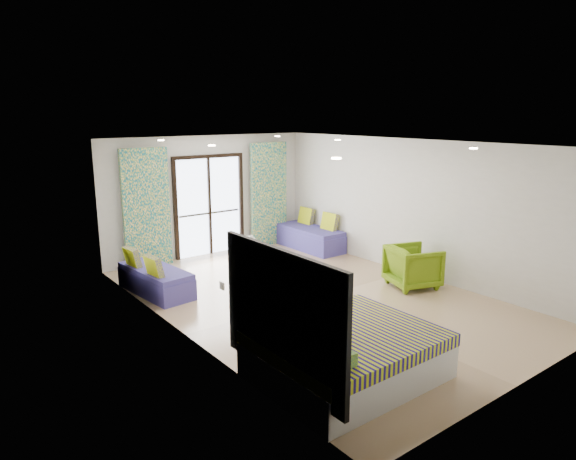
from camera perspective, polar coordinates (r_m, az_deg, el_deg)
floor at (r=9.13m, az=2.97°, el=-7.57°), size 5.00×7.50×0.01m
ceiling at (r=8.57m, az=3.19°, el=9.59°), size 5.00×7.50×0.01m
wall_back at (r=11.81m, az=-8.83°, el=3.80°), size 5.00×0.01×2.70m
wall_front at (r=6.47m, az=25.21°, el=-4.94°), size 5.00×0.01×2.70m
wall_left at (r=7.42m, az=-11.80°, el=-1.77°), size 0.01×7.50×2.70m
wall_right at (r=10.52m, az=13.51°, el=2.47°), size 0.01×7.50×2.70m
balcony_door at (r=11.80m, az=-8.75°, el=3.34°), size 1.76×0.08×2.28m
balcony_rail at (r=11.86m, az=-8.72°, el=1.88°), size 1.52×0.03×0.04m
curtain_left at (r=11.01m, az=-15.44°, el=2.29°), size 1.00×0.10×2.50m
curtain_right at (r=12.48m, az=-2.15°, el=3.97°), size 1.00×0.10×2.50m
downlight_a at (r=6.15m, az=5.39°, el=7.94°), size 0.12×0.12×0.02m
downlight_b at (r=8.31m, az=19.91°, el=8.53°), size 0.12×0.12×0.02m
downlight_c at (r=8.59m, az=-8.48°, el=9.28°), size 0.12×0.12×0.02m
downlight_d at (r=10.25m, az=5.54°, el=9.94°), size 0.12×0.12×0.02m
downlight_e at (r=10.38m, az=-13.93°, el=9.66°), size 0.12×0.12×0.02m
downlight_f at (r=11.79m, az=-1.19°, el=10.39°), size 0.12×0.12×0.02m
headboard at (r=5.63m, az=-0.75°, el=-9.53°), size 0.06×2.10×1.50m
switch_plate at (r=6.60m, az=-7.35°, el=-6.17°), size 0.02×0.10×0.10m
bed at (r=6.52m, az=6.40°, el=-13.50°), size 2.13×1.74×0.73m
daybed_left at (r=9.60m, az=-14.56°, el=-5.33°), size 0.82×1.73×0.82m
daybed_right at (r=12.31m, az=2.46°, el=-0.75°), size 0.72×1.84×0.91m
coffee_table at (r=10.55m, az=-4.12°, el=-2.48°), size 0.84×0.84×0.78m
vase at (r=10.53m, az=-3.93°, el=-1.76°), size 0.20×0.20×0.17m
armchair at (r=9.86m, az=13.73°, el=-3.75°), size 1.01×1.04×0.86m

